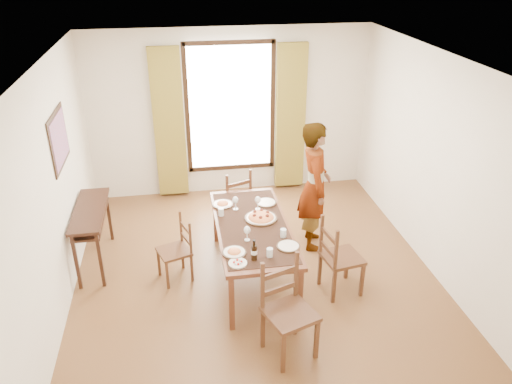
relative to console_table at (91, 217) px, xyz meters
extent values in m
plane|color=#5A2C1C|center=(2.03, -0.60, -0.68)|extent=(5.00, 5.00, 0.00)
cube|color=silver|center=(2.03, 1.90, 0.67)|extent=(4.50, 0.10, 2.70)
cube|color=silver|center=(2.03, -3.10, 0.67)|extent=(4.50, 0.10, 2.70)
cube|color=silver|center=(-0.22, -0.60, 0.67)|extent=(0.10, 5.00, 2.70)
cube|color=silver|center=(4.28, -0.60, 0.67)|extent=(0.10, 5.00, 2.70)
cube|color=white|center=(2.03, -0.60, 2.04)|extent=(4.50, 5.00, 0.04)
cube|color=white|center=(2.03, 1.87, 0.77)|extent=(1.30, 0.04, 2.00)
cube|color=olive|center=(1.05, 1.81, 0.57)|extent=(0.48, 0.10, 2.40)
cube|color=olive|center=(3.01, 1.81, 0.57)|extent=(0.48, 0.10, 2.40)
cube|color=black|center=(-0.21, 0.00, 1.07)|extent=(0.02, 0.86, 0.66)
cube|color=red|center=(-0.20, 0.00, 1.07)|extent=(0.01, 0.76, 0.56)
cube|color=#321B10|center=(0.00, 0.00, 0.10)|extent=(0.38, 1.20, 0.04)
cube|color=#321B10|center=(0.00, 0.00, -0.02)|extent=(0.34, 1.10, 0.03)
cube|color=#321B10|center=(-0.14, -0.55, -0.30)|extent=(0.04, 0.04, 0.76)
cube|color=#321B10|center=(-0.14, 0.55, -0.30)|extent=(0.04, 0.04, 0.76)
cube|color=#321B10|center=(0.14, -0.55, -0.30)|extent=(0.04, 0.04, 0.76)
cube|color=#321B10|center=(0.14, 0.55, -0.30)|extent=(0.04, 0.04, 0.76)
cube|color=brown|center=(1.98, -0.65, 0.04)|extent=(0.87, 1.96, 0.05)
cube|color=black|center=(1.98, -0.65, 0.07)|extent=(0.80, 1.80, 0.01)
cube|color=brown|center=(1.61, -1.57, -0.33)|extent=(0.06, 0.06, 0.70)
cube|color=brown|center=(1.61, 0.26, -0.33)|extent=(0.06, 0.06, 0.70)
cube|color=brown|center=(2.36, -1.57, -0.33)|extent=(0.06, 0.06, 0.70)
cube|color=brown|center=(2.36, 0.26, -0.33)|extent=(0.06, 0.06, 0.70)
cube|color=#4E2A1A|center=(1.02, -0.53, -0.29)|extent=(0.47, 0.47, 0.04)
cube|color=#4E2A1A|center=(0.82, -0.43, -0.49)|extent=(0.04, 0.04, 0.40)
cube|color=#4E2A1A|center=(1.12, -0.33, -0.49)|extent=(0.04, 0.04, 0.40)
cube|color=#4E2A1A|center=(0.92, -0.73, -0.49)|extent=(0.04, 0.04, 0.40)
cube|color=#4E2A1A|center=(1.22, -0.63, -0.49)|extent=(0.04, 0.04, 0.40)
cube|color=#4E2A1A|center=(1.13, -0.33, -0.07)|extent=(0.03, 0.03, 0.44)
cube|color=#4E2A1A|center=(1.23, -0.63, -0.07)|extent=(0.03, 0.03, 0.44)
cube|color=#4E2A1A|center=(1.18, -0.48, -0.16)|extent=(0.13, 0.31, 0.04)
cube|color=#4E2A1A|center=(1.18, -0.48, 0.00)|extent=(0.13, 0.31, 0.04)
cube|color=#4E2A1A|center=(1.89, 0.60, -0.22)|extent=(0.56, 0.56, 0.04)
cube|color=#4E2A1A|center=(2.00, 0.83, -0.45)|extent=(0.04, 0.04, 0.46)
cube|color=#4E2A1A|center=(2.13, 0.49, -0.45)|extent=(0.04, 0.04, 0.46)
cube|color=#4E2A1A|center=(1.65, 0.70, -0.45)|extent=(0.04, 0.04, 0.46)
cube|color=#4E2A1A|center=(1.79, 0.36, -0.45)|extent=(0.04, 0.04, 0.46)
cube|color=#4E2A1A|center=(2.14, 0.48, 0.04)|extent=(0.04, 0.04, 0.51)
cube|color=#4E2A1A|center=(1.79, 0.35, 0.04)|extent=(0.04, 0.04, 0.51)
cube|color=#4E2A1A|center=(1.96, 0.41, -0.07)|extent=(0.35, 0.16, 0.05)
cube|color=#4E2A1A|center=(1.96, 0.41, 0.12)|extent=(0.35, 0.16, 0.05)
cube|color=#4E2A1A|center=(2.15, -2.01, -0.19)|extent=(0.59, 0.59, 0.04)
cube|color=#4E2A1A|center=(2.03, -2.27, -0.44)|extent=(0.04, 0.04, 0.50)
cube|color=#4E2A1A|center=(1.89, -1.89, -0.44)|extent=(0.04, 0.04, 0.50)
cube|color=#4E2A1A|center=(2.40, -2.13, -0.44)|extent=(0.04, 0.04, 0.50)
cube|color=#4E2A1A|center=(2.27, -1.76, -0.44)|extent=(0.04, 0.04, 0.50)
cube|color=#4E2A1A|center=(1.89, -1.88, 0.09)|extent=(0.04, 0.04, 0.55)
cube|color=#4E2A1A|center=(2.26, -1.75, 0.09)|extent=(0.04, 0.04, 0.55)
cube|color=#4E2A1A|center=(2.08, -1.81, -0.02)|extent=(0.38, 0.16, 0.06)
cube|color=#4E2A1A|center=(2.08, -1.81, 0.18)|extent=(0.38, 0.16, 0.06)
cube|color=#4E2A1A|center=(2.99, -1.10, -0.22)|extent=(0.50, 0.50, 0.04)
cube|color=#4E2A1A|center=(3.21, -1.25, -0.45)|extent=(0.04, 0.04, 0.47)
cube|color=#4E2A1A|center=(2.84, -1.32, -0.45)|extent=(0.04, 0.04, 0.47)
cube|color=#4E2A1A|center=(3.14, -0.88, -0.45)|extent=(0.04, 0.04, 0.47)
cube|color=#4E2A1A|center=(2.77, -0.95, -0.45)|extent=(0.04, 0.04, 0.47)
cube|color=#4E2A1A|center=(2.83, -1.32, 0.04)|extent=(0.04, 0.04, 0.52)
cube|color=#4E2A1A|center=(2.76, -0.95, 0.04)|extent=(0.04, 0.04, 0.52)
cube|color=#4E2A1A|center=(2.80, -1.13, -0.06)|extent=(0.09, 0.37, 0.05)
cube|color=#4E2A1A|center=(2.80, -1.13, 0.13)|extent=(0.09, 0.37, 0.05)
imported|color=gray|center=(2.93, -0.02, 0.21)|extent=(0.77, 0.61, 1.79)
cylinder|color=silver|center=(2.29, -0.98, 0.12)|extent=(0.07, 0.07, 0.10)
cylinder|color=silver|center=(1.64, -0.36, 0.12)|extent=(0.07, 0.07, 0.10)
cylinder|color=silver|center=(2.06, -1.35, 0.12)|extent=(0.07, 0.07, 0.10)
camera|label=1|loc=(1.17, -5.80, 3.13)|focal=35.00mm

